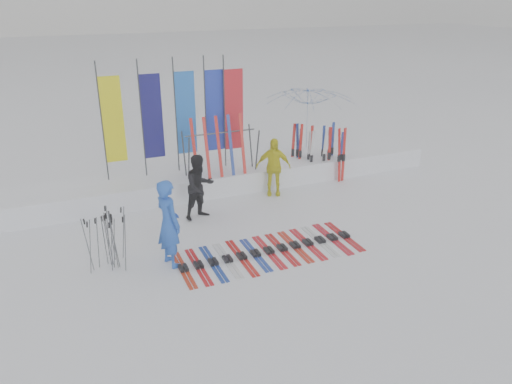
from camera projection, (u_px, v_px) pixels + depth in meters
name	position (u px, v px, depth m)	size (l,w,h in m)	color
ground	(276.00, 262.00, 10.77)	(120.00, 120.00, 0.00)	white
snow_bank	(210.00, 179.00, 14.58)	(14.00, 1.60, 0.60)	white
person_blue	(169.00, 223.00, 10.35)	(0.70, 0.46, 1.92)	blue
person_black	(200.00, 187.00, 12.56)	(0.82, 0.64, 1.68)	black
person_yellow	(273.00, 167.00, 14.01)	(0.97, 0.40, 1.66)	yellow
tent_canopy	(309.00, 126.00, 16.27)	(2.86, 2.92, 2.62)	white
ski_row	(269.00, 251.00, 11.16)	(4.10, 1.70, 0.07)	#B2260E
pole_cluster	(109.00, 240.00, 10.40)	(0.91, 0.85, 1.25)	#595B60
feather_flags	(180.00, 114.00, 13.79)	(3.95, 0.17, 3.20)	#383A3F
ski_rack	(221.00, 147.00, 13.91)	(2.04, 0.80, 1.23)	#383A3F
upright_skis	(319.00, 152.00, 15.31)	(1.31, 1.14, 1.70)	red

